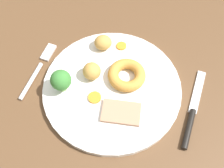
{
  "coord_description": "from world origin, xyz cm",
  "views": [
    {
      "loc": [
        11.17,
        -25.35,
        54.51
      ],
      "look_at": [
        2.53,
        1.09,
        6.0
      ],
      "focal_mm": 43.52,
      "sensor_mm": 36.0,
      "label": 1
    }
  ],
  "objects_px": {
    "yorkshire_pudding": "(127,75)",
    "roast_potato_right": "(103,42)",
    "dinner_plate": "(112,88)",
    "broccoli_floret": "(61,80)",
    "meat_slice_main": "(121,112)",
    "fork": "(38,69)",
    "carrot_coin_back": "(96,98)",
    "knife": "(192,114)",
    "carrot_coin_front": "(121,46)",
    "roast_potato_left": "(92,71)"
  },
  "relations": [
    {
      "from": "yorkshire_pudding",
      "to": "broccoli_floret",
      "type": "height_order",
      "value": "broccoli_floret"
    },
    {
      "from": "meat_slice_main",
      "to": "roast_potato_left",
      "type": "xyz_separation_m",
      "value": [
        -0.08,
        0.06,
        0.01
      ]
    },
    {
      "from": "yorkshire_pudding",
      "to": "fork",
      "type": "relative_size",
      "value": 0.52
    },
    {
      "from": "dinner_plate",
      "to": "knife",
      "type": "relative_size",
      "value": 1.57
    },
    {
      "from": "roast_potato_right",
      "to": "knife",
      "type": "bearing_deg",
      "value": -23.92
    },
    {
      "from": "yorkshire_pudding",
      "to": "roast_potato_right",
      "type": "height_order",
      "value": "roast_potato_right"
    },
    {
      "from": "roast_potato_right",
      "to": "broccoli_floret",
      "type": "height_order",
      "value": "broccoli_floret"
    },
    {
      "from": "roast_potato_right",
      "to": "broccoli_floret",
      "type": "bearing_deg",
      "value": -108.69
    },
    {
      "from": "broccoli_floret",
      "to": "meat_slice_main",
      "type": "bearing_deg",
      "value": -7.11
    },
    {
      "from": "meat_slice_main",
      "to": "broccoli_floret",
      "type": "distance_m",
      "value": 0.14
    },
    {
      "from": "yorkshire_pudding",
      "to": "roast_potato_left",
      "type": "distance_m",
      "value": 0.07
    },
    {
      "from": "carrot_coin_back",
      "to": "fork",
      "type": "bearing_deg",
      "value": 166.88
    },
    {
      "from": "dinner_plate",
      "to": "roast_potato_right",
      "type": "relative_size",
      "value": 7.38
    },
    {
      "from": "meat_slice_main",
      "to": "yorkshire_pudding",
      "type": "distance_m",
      "value": 0.08
    },
    {
      "from": "carrot_coin_front",
      "to": "carrot_coin_back",
      "type": "bearing_deg",
      "value": -94.38
    },
    {
      "from": "carrot_coin_back",
      "to": "broccoli_floret",
      "type": "distance_m",
      "value": 0.08
    },
    {
      "from": "roast_potato_left",
      "to": "carrot_coin_front",
      "type": "relative_size",
      "value": 1.69
    },
    {
      "from": "yorkshire_pudding",
      "to": "knife",
      "type": "xyz_separation_m",
      "value": [
        0.15,
        -0.04,
        -0.02
      ]
    },
    {
      "from": "meat_slice_main",
      "to": "knife",
      "type": "bearing_deg",
      "value": 18.68
    },
    {
      "from": "carrot_coin_front",
      "to": "knife",
      "type": "xyz_separation_m",
      "value": [
        0.18,
        -0.11,
        -0.01
      ]
    },
    {
      "from": "meat_slice_main",
      "to": "carrot_coin_back",
      "type": "relative_size",
      "value": 2.82
    },
    {
      "from": "carrot_coin_front",
      "to": "broccoli_floret",
      "type": "bearing_deg",
      "value": -120.19
    },
    {
      "from": "dinner_plate",
      "to": "yorkshire_pudding",
      "type": "bearing_deg",
      "value": 52.19
    },
    {
      "from": "meat_slice_main",
      "to": "roast_potato_left",
      "type": "height_order",
      "value": "roast_potato_left"
    },
    {
      "from": "meat_slice_main",
      "to": "broccoli_floret",
      "type": "bearing_deg",
      "value": 172.89
    },
    {
      "from": "carrot_coin_back",
      "to": "knife",
      "type": "relative_size",
      "value": 0.15
    },
    {
      "from": "meat_slice_main",
      "to": "carrot_coin_front",
      "type": "bearing_deg",
      "value": 106.9
    },
    {
      "from": "dinner_plate",
      "to": "roast_potato_right",
      "type": "height_order",
      "value": "roast_potato_right"
    },
    {
      "from": "roast_potato_left",
      "to": "carrot_coin_front",
      "type": "distance_m",
      "value": 0.1
    },
    {
      "from": "dinner_plate",
      "to": "yorkshire_pudding",
      "type": "distance_m",
      "value": 0.04
    },
    {
      "from": "roast_potato_right",
      "to": "carrot_coin_back",
      "type": "relative_size",
      "value": 1.46
    },
    {
      "from": "dinner_plate",
      "to": "fork",
      "type": "height_order",
      "value": "dinner_plate"
    },
    {
      "from": "yorkshire_pudding",
      "to": "carrot_coin_front",
      "type": "relative_size",
      "value": 3.48
    },
    {
      "from": "meat_slice_main",
      "to": "roast_potato_left",
      "type": "relative_size",
      "value": 1.97
    },
    {
      "from": "meat_slice_main",
      "to": "fork",
      "type": "bearing_deg",
      "value": 166.4
    },
    {
      "from": "meat_slice_main",
      "to": "carrot_coin_back",
      "type": "bearing_deg",
      "value": 165.2
    },
    {
      "from": "meat_slice_main",
      "to": "carrot_coin_back",
      "type": "distance_m",
      "value": 0.06
    },
    {
      "from": "dinner_plate",
      "to": "knife",
      "type": "bearing_deg",
      "value": -2.18
    },
    {
      "from": "roast_potato_left",
      "to": "broccoli_floret",
      "type": "height_order",
      "value": "broccoli_floret"
    },
    {
      "from": "yorkshire_pudding",
      "to": "roast_potato_right",
      "type": "relative_size",
      "value": 2.03
    },
    {
      "from": "roast_potato_left",
      "to": "fork",
      "type": "relative_size",
      "value": 0.25
    },
    {
      "from": "dinner_plate",
      "to": "broccoli_floret",
      "type": "bearing_deg",
      "value": -159.15
    },
    {
      "from": "fork",
      "to": "knife",
      "type": "bearing_deg",
      "value": -88.81
    },
    {
      "from": "yorkshire_pudding",
      "to": "roast_potato_left",
      "type": "bearing_deg",
      "value": -166.41
    },
    {
      "from": "roast_potato_left",
      "to": "meat_slice_main",
      "type": "bearing_deg",
      "value": -37.42
    },
    {
      "from": "yorkshire_pudding",
      "to": "carrot_coin_front",
      "type": "xyz_separation_m",
      "value": [
        -0.03,
        0.08,
        -0.01
      ]
    },
    {
      "from": "dinner_plate",
      "to": "meat_slice_main",
      "type": "relative_size",
      "value": 3.81
    },
    {
      "from": "knife",
      "to": "broccoli_floret",
      "type": "bearing_deg",
      "value": 98.32
    },
    {
      "from": "carrot_coin_front",
      "to": "carrot_coin_back",
      "type": "relative_size",
      "value": 0.85
    },
    {
      "from": "yorkshire_pudding",
      "to": "knife",
      "type": "relative_size",
      "value": 0.43
    }
  ]
}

